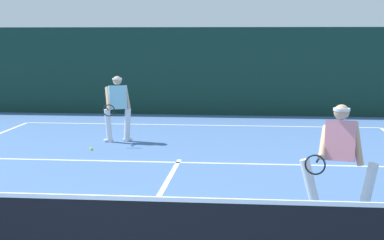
{
  "coord_description": "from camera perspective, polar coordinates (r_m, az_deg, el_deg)",
  "views": [
    {
      "loc": [
        1.48,
        -6.04,
        2.67
      ],
      "look_at": [
        0.36,
        5.53,
        1.0
      ],
      "focal_mm": 55.05,
      "sensor_mm": 36.0,
      "label": 1
    }
  ],
  "objects": [
    {
      "name": "tennis_net",
      "position": [
        6.59,
        -7.9,
        -11.19
      ],
      "size": [
        11.68,
        0.09,
        1.07
      ],
      "color": "#1E4723",
      "rests_on": "ground_plane"
    },
    {
      "name": "court_line_centre",
      "position": [
        9.73,
        -3.45,
        -7.76
      ],
      "size": [
        0.1,
        6.4,
        0.01
      ],
      "primitive_type": "cube",
      "color": "white",
      "rests_on": "ground_plane"
    },
    {
      "name": "court_line_baseline_far",
      "position": [
        17.68,
        0.67,
        -0.5
      ],
      "size": [
        10.66,
        0.1,
        0.01
      ],
      "primitive_type": "cube",
      "color": "white",
      "rests_on": "ground_plane"
    },
    {
      "name": "tennis_ball",
      "position": [
        14.04,
        -9.72,
        -2.76
      ],
      "size": [
        0.07,
        0.07,
        0.07
      ],
      "primitive_type": "sphere",
      "color": "#D1E033",
      "rests_on": "ground_plane"
    },
    {
      "name": "player_far",
      "position": [
        14.94,
        -7.23,
        1.39
      ],
      "size": [
        0.73,
        0.92,
        1.67
      ],
      "rotation": [
        0.0,
        0.0,
        3.49
      ],
      "color": "silver",
      "rests_on": "ground_plane"
    },
    {
      "name": "back_fence_windscreen",
      "position": [
        19.86,
        1.26,
        4.73
      ],
      "size": [
        18.85,
        0.12,
        2.95
      ],
      "primitive_type": "cube",
      "color": "#123027",
      "rests_on": "ground_plane"
    },
    {
      "name": "player_near",
      "position": [
        8.93,
        14.11,
        -3.32
      ],
      "size": [
        1.16,
        0.91,
        1.69
      ],
      "rotation": [
        0.0,
        0.0,
        2.92
      ],
      "color": "silver",
      "rests_on": "ground_plane"
    },
    {
      "name": "court_line_service",
      "position": [
        12.52,
        -1.37,
        -4.12
      ],
      "size": [
        8.69,
        0.1,
        0.01
      ],
      "primitive_type": "cube",
      "color": "white",
      "rests_on": "ground_plane"
    }
  ]
}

